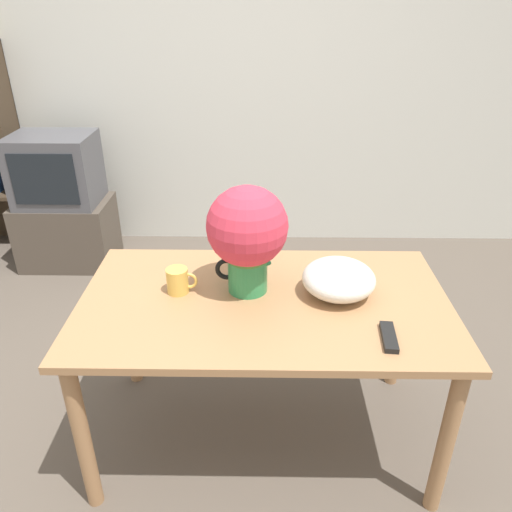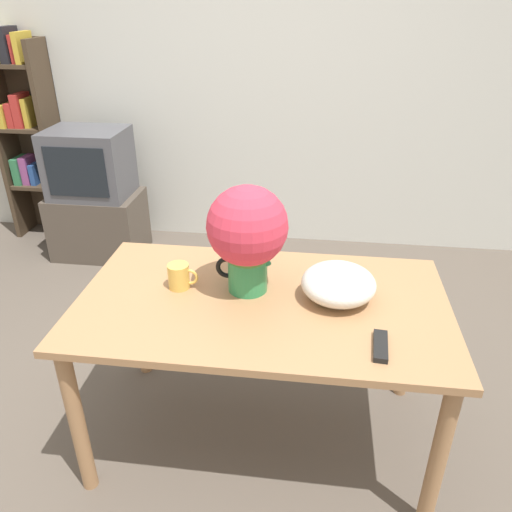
{
  "view_description": "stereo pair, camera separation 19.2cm",
  "coord_description": "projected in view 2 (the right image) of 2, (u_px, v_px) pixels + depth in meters",
  "views": [
    {
      "loc": [
        0.22,
        -1.62,
        1.77
      ],
      "look_at": [
        0.2,
        0.08,
        0.87
      ],
      "focal_mm": 35.0,
      "sensor_mm": 36.0,
      "label": 1
    },
    {
      "loc": [
        0.42,
        -1.61,
        1.77
      ],
      "look_at": [
        0.2,
        0.08,
        0.87
      ],
      "focal_mm": 35.0,
      "sensor_mm": 36.0,
      "label": 2
    }
  ],
  "objects": [
    {
      "name": "ground_plane",
      "position": [
        211.0,
        429.0,
        2.29
      ],
      "size": [
        12.0,
        12.0,
        0.0
      ],
      "primitive_type": "plane",
      "color": "brown"
    },
    {
      "name": "wall_back",
      "position": [
        265.0,
        68.0,
        3.51
      ],
      "size": [
        8.0,
        0.05,
        2.6
      ],
      "color": "silver",
      "rests_on": "ground_plane"
    },
    {
      "name": "table",
      "position": [
        262.0,
        319.0,
        1.97
      ],
      "size": [
        1.43,
        0.83,
        0.72
      ],
      "color": "#A3754C",
      "rests_on": "ground_plane"
    },
    {
      "name": "flower_vase",
      "position": [
        247.0,
        234.0,
        1.88
      ],
      "size": [
        0.31,
        0.31,
        0.43
      ],
      "color": "#2D844C",
      "rests_on": "table"
    },
    {
      "name": "coffee_mug",
      "position": [
        179.0,
        276.0,
        1.99
      ],
      "size": [
        0.12,
        0.09,
        0.1
      ],
      "color": "gold",
      "rests_on": "table"
    },
    {
      "name": "white_bowl",
      "position": [
        338.0,
        284.0,
        1.9
      ],
      "size": [
        0.29,
        0.29,
        0.14
      ],
      "color": "silver",
      "rests_on": "table"
    },
    {
      "name": "remote_control",
      "position": [
        381.0,
        346.0,
        1.66
      ],
      "size": [
        0.06,
        0.16,
        0.02
      ],
      "color": "black",
      "rests_on": "table"
    },
    {
      "name": "tv_stand",
      "position": [
        99.0,
        224.0,
        3.74
      ],
      "size": [
        0.64,
        0.43,
        0.47
      ],
      "color": "#4C4238",
      "rests_on": "ground_plane"
    },
    {
      "name": "tv_set",
      "position": [
        89.0,
        163.0,
        3.51
      ],
      "size": [
        0.54,
        0.42,
        0.47
      ],
      "color": "#4C4C51",
      "rests_on": "tv_stand"
    },
    {
      "name": "bookshelf",
      "position": [
        26.0,
        126.0,
        3.78
      ],
      "size": [
        0.41,
        0.28,
        1.57
      ],
      "color": "#423323",
      "rests_on": "ground_plane"
    }
  ]
}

